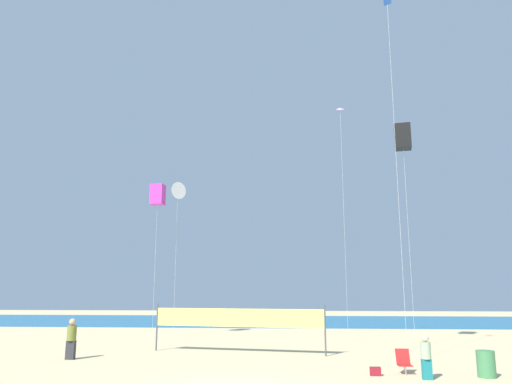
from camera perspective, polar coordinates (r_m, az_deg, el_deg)
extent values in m
cube|color=#1E6B99|center=(52.11, 1.92, -14.67)|extent=(120.00, 20.00, 0.01)
cube|color=#2D2D33|center=(25.11, -20.66, -16.75)|extent=(0.40, 0.24, 0.83)
cylinder|color=olive|center=(25.04, -20.54, -15.03)|extent=(0.42, 0.42, 0.68)
sphere|color=tan|center=(25.00, -20.46, -13.90)|extent=(0.31, 0.31, 0.31)
cube|color=#19727A|center=(19.51, 19.17, -18.82)|extent=(0.34, 0.20, 0.70)
cylinder|color=#99B28C|center=(19.43, 19.05, -16.95)|extent=(0.35, 0.35, 0.58)
sphere|color=beige|center=(19.39, 18.97, -15.71)|extent=(0.26, 0.26, 0.26)
cube|color=red|center=(20.47, 16.84, -18.66)|extent=(0.52, 0.48, 0.03)
cube|color=red|center=(20.72, 16.62, -17.79)|extent=(0.52, 0.23, 0.57)
cylinder|color=silver|center=(20.36, 16.96, -19.15)|extent=(0.03, 0.03, 0.32)
cylinder|color=silver|center=(20.63, 16.78, -19.05)|extent=(0.03, 0.03, 0.32)
cylinder|color=#3F7F4C|center=(20.72, 25.08, -17.59)|extent=(0.64, 0.64, 0.94)
cylinder|color=#4C4C51|center=(27.42, -11.40, -15.05)|extent=(0.08, 0.08, 2.40)
cylinder|color=#4C4C51|center=(24.91, 8.01, -15.57)|extent=(0.08, 0.08, 2.40)
cube|color=#EAE566|center=(25.78, -2.17, -14.34)|extent=(8.72, 1.63, 0.90)
cube|color=maroon|center=(19.87, 13.65, -19.53)|extent=(0.39, 0.20, 0.31)
cylinder|color=silver|center=(23.47, 15.99, 2.46)|extent=(0.01, 0.01, 17.01)
pyramid|color=blue|center=(26.77, 14.91, 20.53)|extent=(0.52, 0.53, 0.24)
cylinder|color=silver|center=(29.55, 17.27, -5.11)|extent=(0.01, 0.01, 12.05)
cube|color=black|center=(30.74, 16.62, 6.12)|extent=(1.10, 1.10, 1.49)
cylinder|color=silver|center=(32.23, 10.16, -3.21)|extent=(0.01, 0.01, 15.06)
pyramid|color=pink|center=(34.08, 9.72, 9.50)|extent=(0.42, 0.42, 0.30)
cylinder|color=silver|center=(33.72, -11.62, -8.26)|extent=(0.01, 0.01, 9.50)
cube|color=#D833A5|center=(34.28, -11.31, -0.31)|extent=(0.92, 0.92, 1.38)
cylinder|color=silver|center=(35.78, -9.30, -7.91)|extent=(0.01, 0.01, 10.23)
cone|color=white|center=(36.43, -9.05, 0.14)|extent=(1.06, 1.06, 1.24)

